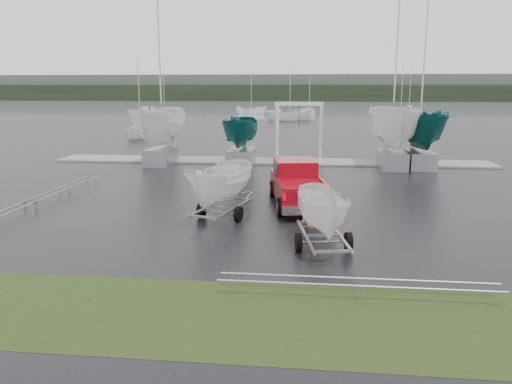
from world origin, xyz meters
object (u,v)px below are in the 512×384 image
Objects in this scene: trailer_hitched at (324,176)px; boat_hoist at (299,124)px; pickup_truck at (297,182)px; trailer_parked at (221,149)px.

boat_hoist is at bearing 84.61° from trailer_hitched.
trailer_parked reaches higher than pickup_truck.
pickup_truck is at bearing -88.85° from boat_hoist.
pickup_truck is 6.50m from trailer_hitched.
trailer_hitched is 1.06× the size of boat_hoist.
pickup_truck is at bearing 59.36° from trailer_parked.
boat_hoist is at bearing 94.85° from trailer_parked.
trailer_parked is 1.24× the size of boat_hoist.
trailer_hitched is 0.85× the size of trailer_parked.
trailer_hitched is (1.02, -6.27, 1.39)m from pickup_truck.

